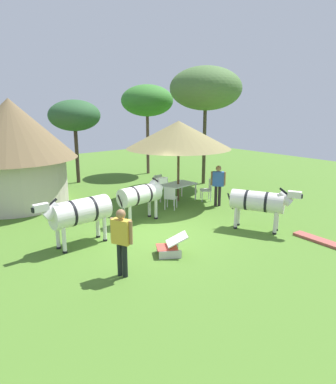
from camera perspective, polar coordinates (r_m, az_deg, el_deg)
The scene contains 16 objects.
ground_plane at distance 11.31m, azimuth -1.17°, elevation -6.54°, with size 36.00×36.00×0.00m, color #4B7628.
thatched_hut at distance 15.14m, azimuth -23.80°, elevation 6.64°, with size 4.90×4.90×4.19m.
shade_umbrella at distance 14.29m, azimuth 1.72°, elevation 9.25°, with size 4.23×4.23×3.31m.
patio_dining_table at distance 14.63m, azimuth 1.66°, elevation 1.03°, with size 1.51×1.05×0.74m.
patio_chair_near_lawn at distance 14.86m, azimuth 6.44°, elevation 0.60°, with size 0.59×0.60×0.90m.
patio_chair_west_end at distance 15.58m, azimuth -1.41°, elevation 1.34°, with size 0.45×0.43×0.90m.
patio_chair_east_end at distance 13.49m, azimuth 0.37°, elevation -0.72°, with size 0.60×0.60×0.90m.
guest_beside_umbrella at distance 14.02m, azimuth 8.10°, elevation 1.63°, with size 0.44×0.47×1.63m.
standing_watcher at distance 8.31m, azimuth -7.52°, elevation -7.17°, with size 0.38×0.55×1.66m.
striped_lounge_chair at distance 9.65m, azimuth 0.47°, elevation -8.72°, with size 0.97×0.87×0.59m.
zebra_nearest_camera at distance 11.61m, azimuth 14.51°, elevation -1.55°, with size 1.30×2.14×1.48m.
zebra_by_umbrella at distance 12.11m, azimuth -4.39°, elevation -0.47°, with size 2.21×0.76×1.48m.
zebra_toward_hut at distance 10.32m, azimuth -14.22°, elevation -3.17°, with size 2.38×0.79×1.54m.
acacia_tree_far_lawn at distance 20.21m, azimuth -3.39°, elevation 14.50°, with size 2.89×2.89×4.97m.
acacia_tree_right_background at distance 17.64m, azimuth 6.11°, elevation 16.29°, with size 3.45×3.45×5.70m.
acacia_tree_behind_hut at distance 18.36m, azimuth -14.89°, elevation 11.83°, with size 2.54×2.54×4.15m.
Camera 1 is at (-6.54, -8.30, 4.03)m, focal length 32.98 mm.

